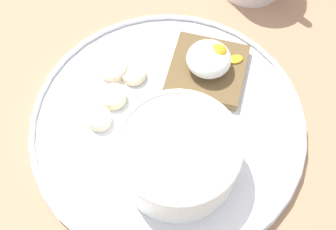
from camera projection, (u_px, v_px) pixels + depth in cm
name	position (u px, v px, depth cm)	size (l,w,h in cm)	color
ground_plane	(168.00, 132.00, 53.54)	(120.00, 120.00, 2.00)	#A37E5C
plate	(168.00, 124.00, 51.95)	(30.66, 30.66, 1.60)	white
oatmeal_bowl	(178.00, 156.00, 46.70)	(12.50, 12.50, 5.84)	white
toast_slice	(207.00, 70.00, 54.32)	(8.87, 8.87, 1.28)	brown
poached_egg	(210.00, 58.00, 52.39)	(6.58, 5.14, 3.45)	white
banana_slice_front	(113.00, 68.00, 54.49)	(3.63, 3.70, 1.45)	#F9EAC4
banana_slice_left	(113.00, 97.00, 52.66)	(3.87, 3.82, 1.42)	#F6E7B4
banana_slice_back	(134.00, 74.00, 54.25)	(3.92, 3.89, 1.23)	beige
banana_slice_right	(99.00, 119.00, 51.28)	(3.80, 3.80, 1.43)	#F1E6C2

